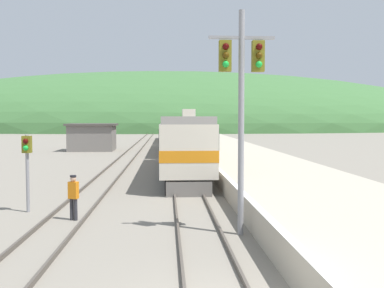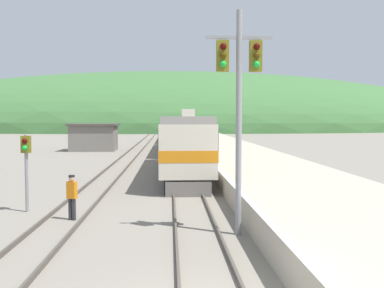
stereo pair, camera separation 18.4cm
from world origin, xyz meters
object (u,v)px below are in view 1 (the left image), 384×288
Objects in this scene: signal_mast_main at (241,89)px; signal_post_siding at (27,156)px; carriage_third at (173,128)px; express_train_lead_car at (182,143)px; track_worker at (73,195)px; carriage_second at (176,133)px.

signal_mast_main is 9.59m from signal_post_siding.
express_train_lead_car is at bearing -90.00° from carriage_third.
carriage_third is 56.93m from signal_post_siding.
carriage_third is 2.89× the size of signal_mast_main.
express_train_lead_car reaches higher than carriage_third.
express_train_lead_car is 16.81m from signal_mast_main.
signal_mast_main reaches higher than carriage_third.
carriage_third is at bearing 85.38° from track_worker.
carriage_second is 2.89× the size of signal_mast_main.
signal_post_siding is at bearing -101.50° from carriage_second.
express_train_lead_car is 14.87m from track_worker.
carriage_second is (0.00, 21.52, -0.01)m from express_train_lead_car.
signal_mast_main is at bearing -87.92° from carriage_second.
signal_post_siding is at bearing 143.94° from track_worker.
track_worker is at bearing -97.51° from carriage_second.
express_train_lead_car is at bearing -90.00° from carriage_second.
express_train_lead_car is 0.88× the size of carriage_second.
signal_post_siding is 1.86× the size of track_worker.
express_train_lead_car is 5.90× the size of signal_post_siding.
carriage_second is at bearing -90.00° from carriage_third.
signal_post_siding is 3.06m from track_worker.
carriage_third is at bearing 90.00° from carriage_second.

